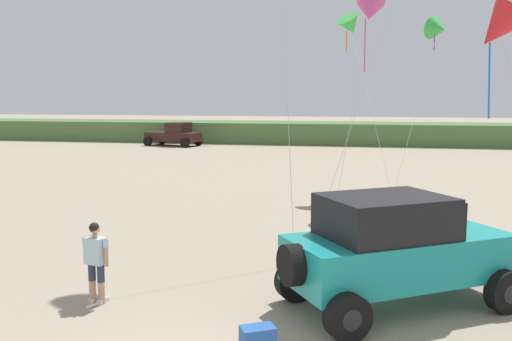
{
  "coord_description": "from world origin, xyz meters",
  "views": [
    {
      "loc": [
        2.16,
        -7.31,
        4.16
      ],
      "look_at": [
        -0.24,
        4.38,
        2.6
      ],
      "focal_mm": 39.8,
      "sensor_mm": 36.0,
      "label": 1
    }
  ],
  "objects": [
    {
      "name": "jeep",
      "position": [
        2.68,
        3.85,
        1.2
      ],
      "size": [
        4.95,
        4.35,
        2.26
      ],
      "color": "teal",
      "rests_on": "ground_plane"
    },
    {
      "name": "kite_red_delta",
      "position": [
        4.86,
        19.03,
        7.07
      ],
      "size": [
        2.68,
        6.32,
        7.71
      ],
      "color": "green",
      "rests_on": "ground_plane"
    },
    {
      "name": "kite_orange_streamer",
      "position": [
        1.16,
        17.03,
        7.05
      ],
      "size": [
        2.64,
        6.62,
        7.63
      ],
      "color": "green",
      "rests_on": "ground_plane"
    },
    {
      "name": "distant_pickup",
      "position": [
        -14.21,
        38.14,
        0.94
      ],
      "size": [
        4.92,
        3.37,
        1.98
      ],
      "color": "black",
      "rests_on": "ground_plane"
    },
    {
      "name": "kite_yellow_diamond",
      "position": [
        5.48,
        9.7,
        6.01
      ],
      "size": [
        2.32,
        3.34,
        6.88
      ],
      "color": "red",
      "rests_on": "ground_plane"
    },
    {
      "name": "person_watching",
      "position": [
        -3.22,
        2.87,
        0.94
      ],
      "size": [
        0.61,
        0.37,
        1.67
      ],
      "color": "tan",
      "rests_on": "ground_plane"
    },
    {
      "name": "kite_black_sled",
      "position": [
        1.96,
        14.03,
        7.22
      ],
      "size": [
        1.77,
        3.16,
        8.01
      ],
      "color": "#E04C93",
      "rests_on": "ground_plane"
    },
    {
      "name": "cooler_box",
      "position": [
        0.39,
        1.46,
        0.19
      ],
      "size": [
        0.66,
        0.59,
        0.38
      ],
      "primitive_type": "cube",
      "rotation": [
        0.0,
        0.0,
        0.51
      ],
      "color": "#23519E",
      "rests_on": "ground_plane"
    },
    {
      "name": "dune_ridge",
      "position": [
        1.93,
        43.7,
        0.92
      ],
      "size": [
        90.0,
        6.22,
        1.83
      ],
      "primitive_type": "cube",
      "color": "#4C703D",
      "rests_on": "ground_plane"
    }
  ]
}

